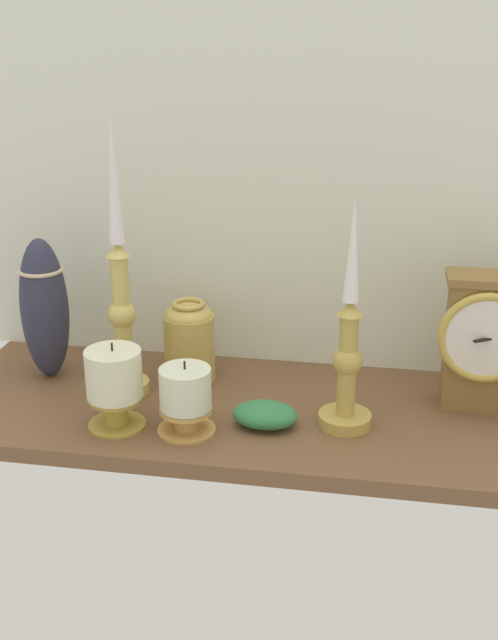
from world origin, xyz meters
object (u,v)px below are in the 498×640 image
at_px(candlestick_tall_left, 348,355).
at_px(tall_ceramic_vase, 44,308).
at_px(candlestick_tall_center, 121,299).
at_px(pillar_candle_near_clock, 114,383).
at_px(brass_vase_jar, 189,339).
at_px(pillar_candle_front, 186,398).
at_px(mantel_clock, 484,341).

distance_m(candlestick_tall_left, tall_ceramic_vase, 0.50).
relative_size(candlestick_tall_center, pillar_candle_near_clock, 3.36).
relative_size(brass_vase_jar, pillar_candle_near_clock, 1.02).
distance_m(candlestick_tall_center, brass_vase_jar, 0.14).
bearing_deg(pillar_candle_front, brass_vase_jar, 101.98).
height_order(mantel_clock, candlestick_tall_center, candlestick_tall_center).
height_order(candlestick_tall_left, pillar_candle_front, candlestick_tall_left).
relative_size(brass_vase_jar, tall_ceramic_vase, 0.57).
relative_size(pillar_candle_near_clock, tall_ceramic_vase, 0.56).
xyz_separation_m(pillar_candle_front, tall_ceramic_vase, (-0.27, 0.14, 0.07)).
distance_m(mantel_clock, pillar_candle_near_clock, 0.54).
bearing_deg(mantel_clock, brass_vase_jar, 176.65).
distance_m(pillar_candle_front, tall_ceramic_vase, 0.31).
xyz_separation_m(mantel_clock, pillar_candle_near_clock, (-0.52, -0.15, -0.04)).
height_order(candlestick_tall_left, pillar_candle_near_clock, candlestick_tall_left).
xyz_separation_m(brass_vase_jar, tall_ceramic_vase, (-0.23, -0.03, 0.05)).
bearing_deg(candlestick_tall_center, pillar_candle_front, -40.74).
height_order(mantel_clock, pillar_candle_front, mantel_clock).
relative_size(candlestick_tall_left, pillar_candle_near_clock, 2.61).
xyz_separation_m(mantel_clock, candlestick_tall_center, (-0.54, -0.04, 0.05)).
relative_size(mantel_clock, brass_vase_jar, 1.57).
distance_m(mantel_clock, candlestick_tall_left, 0.21).
bearing_deg(candlestick_tall_center, mantel_clock, 4.12).
xyz_separation_m(mantel_clock, pillar_candle_front, (-0.42, -0.15, -0.06)).
height_order(candlestick_tall_left, candlestick_tall_center, candlestick_tall_center).
bearing_deg(mantel_clock, pillar_candle_front, -160.64).
xyz_separation_m(mantel_clock, candlestick_tall_left, (-0.19, -0.09, 0.00)).
height_order(candlestick_tall_center, tall_ceramic_vase, candlestick_tall_center).
height_order(pillar_candle_front, tall_ceramic_vase, tall_ceramic_vase).
distance_m(candlestick_tall_left, pillar_candle_front, 0.24).
bearing_deg(brass_vase_jar, candlestick_tall_left, -24.20).
xyz_separation_m(candlestick_tall_left, pillar_candle_near_clock, (-0.33, -0.06, -0.04)).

